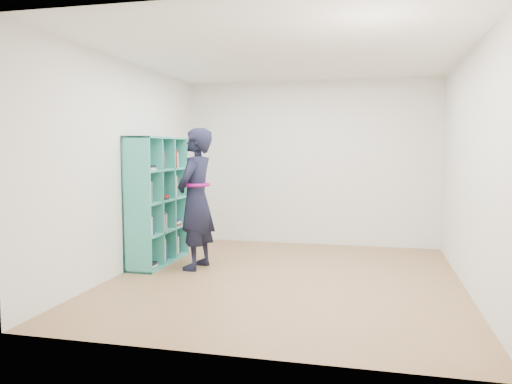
# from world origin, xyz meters

# --- Properties ---
(floor) EXTENTS (4.50, 4.50, 0.00)m
(floor) POSITION_xyz_m (0.00, 0.00, 0.00)
(floor) COLOR olive
(floor) RESTS_ON ground
(ceiling) EXTENTS (4.50, 4.50, 0.00)m
(ceiling) POSITION_xyz_m (0.00, 0.00, 2.60)
(ceiling) COLOR white
(ceiling) RESTS_ON wall_back
(wall_left) EXTENTS (0.02, 4.50, 2.60)m
(wall_left) POSITION_xyz_m (-2.00, 0.00, 1.30)
(wall_left) COLOR white
(wall_left) RESTS_ON floor
(wall_right) EXTENTS (0.02, 4.50, 2.60)m
(wall_right) POSITION_xyz_m (2.00, 0.00, 1.30)
(wall_right) COLOR white
(wall_right) RESTS_ON floor
(wall_back) EXTENTS (4.00, 0.02, 2.60)m
(wall_back) POSITION_xyz_m (0.00, 2.25, 1.30)
(wall_back) COLOR white
(wall_back) RESTS_ON floor
(wall_front) EXTENTS (4.00, 0.02, 2.60)m
(wall_front) POSITION_xyz_m (0.00, -2.25, 1.30)
(wall_front) COLOR white
(wall_front) RESTS_ON floor
(bookshelf) EXTENTS (0.37, 1.27, 1.69)m
(bookshelf) POSITION_xyz_m (-1.83, 0.45, 0.83)
(bookshelf) COLOR teal
(bookshelf) RESTS_ON floor
(person) EXTENTS (0.49, 0.69, 1.79)m
(person) POSITION_xyz_m (-1.20, 0.26, 0.90)
(person) COLOR black
(person) RESTS_ON floor
(smartphone) EXTENTS (0.01, 0.10, 0.13)m
(smartphone) POSITION_xyz_m (-1.32, 0.36, 1.02)
(smartphone) COLOR silver
(smartphone) RESTS_ON person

